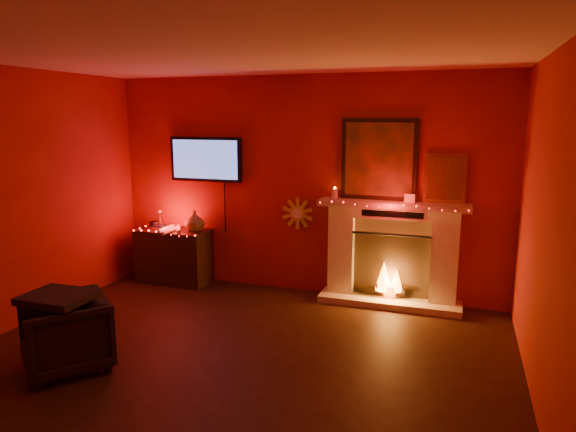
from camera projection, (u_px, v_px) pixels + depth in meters
name	position (u px, v px, depth m)	size (l,w,h in m)	color
room	(209.00, 225.00, 4.05)	(5.00, 5.00, 5.00)	black
fireplace	(391.00, 244.00, 6.03)	(1.72, 0.40, 2.18)	beige
tv	(206.00, 159.00, 6.69)	(1.00, 0.07, 1.24)	black
sunburst_clock	(297.00, 213.00, 6.44)	(0.40, 0.03, 0.40)	yellow
console_table	(175.00, 253.00, 6.87)	(0.95, 0.59, 0.99)	black
armchair	(65.00, 334.00, 4.49)	(0.69, 0.71, 0.65)	black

